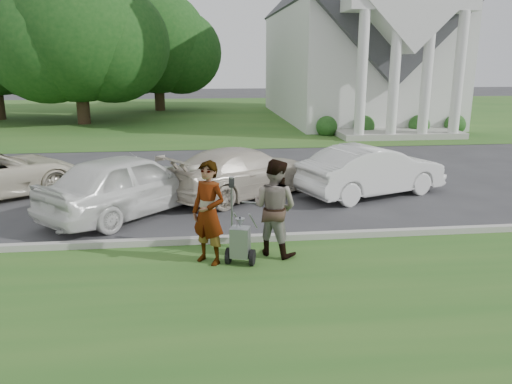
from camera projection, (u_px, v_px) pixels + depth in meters
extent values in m
plane|color=#333335|center=(255.00, 251.00, 10.19)|extent=(120.00, 120.00, 0.00)
cube|color=#27581E|center=(278.00, 326.00, 7.31)|extent=(80.00, 7.00, 0.01)
cube|color=#27581E|center=(213.00, 114.00, 36.11)|extent=(80.00, 30.00, 0.01)
cube|color=#9E9E93|center=(252.00, 238.00, 10.70)|extent=(80.00, 0.18, 0.15)
cube|color=white|center=(348.00, 64.00, 33.33)|extent=(9.00, 16.00, 7.00)
cube|color=#38383D|center=(351.00, 9.00, 32.43)|extent=(9.19, 17.00, 9.19)
cube|color=#9E9E93|center=(398.00, 134.00, 25.35)|extent=(6.20, 2.60, 0.30)
cylinder|color=white|center=(362.00, 77.00, 23.40)|extent=(0.50, 0.50, 6.00)
cylinder|color=white|center=(394.00, 77.00, 23.57)|extent=(0.50, 0.50, 6.00)
cylinder|color=white|center=(427.00, 77.00, 23.75)|extent=(0.50, 0.50, 6.00)
cylinder|color=white|center=(458.00, 77.00, 23.93)|extent=(0.50, 0.50, 6.00)
cube|color=white|center=(409.00, 5.00, 23.59)|extent=(6.20, 2.00, 0.60)
sphere|color=#1E4C19|center=(327.00, 127.00, 25.76)|extent=(1.10, 1.10, 1.10)
sphere|color=#1E4C19|center=(364.00, 126.00, 25.98)|extent=(1.10, 1.10, 1.10)
sphere|color=#1E4C19|center=(419.00, 125.00, 26.31)|extent=(1.10, 1.10, 1.10)
sphere|color=#1E4C19|center=(455.00, 125.00, 26.53)|extent=(1.10, 1.10, 1.10)
cylinder|color=#332316|center=(82.00, 97.00, 30.02)|extent=(0.76, 0.76, 3.20)
sphere|color=#154214|center=(76.00, 29.00, 29.02)|extent=(8.40, 8.40, 8.40)
sphere|color=#154214|center=(111.00, 45.00, 29.73)|extent=(6.89, 6.89, 6.89)
sphere|color=#154214|center=(46.00, 40.00, 28.71)|extent=(7.22, 7.22, 7.22)
sphere|color=#154214|center=(25.00, 37.00, 31.83)|extent=(7.54, 7.54, 7.54)
cylinder|color=#332316|center=(159.00, 91.00, 38.17)|extent=(0.76, 0.76, 3.00)
sphere|color=#154214|center=(157.00, 42.00, 37.25)|extent=(7.60, 7.60, 7.60)
sphere|color=#154214|center=(181.00, 53.00, 37.92)|extent=(6.23, 6.23, 6.23)
sphere|color=#154214|center=(136.00, 50.00, 36.94)|extent=(6.54, 6.54, 6.54)
cylinder|color=black|center=(228.00, 256.00, 9.53)|extent=(0.17, 0.33, 0.32)
cylinder|color=black|center=(252.00, 258.00, 9.44)|extent=(0.17, 0.33, 0.32)
cylinder|color=#2D2D33|center=(240.00, 257.00, 9.49)|extent=(0.52, 0.20, 0.04)
cube|color=gray|center=(240.00, 242.00, 9.41)|extent=(0.42, 0.38, 0.58)
cone|color=gray|center=(240.00, 223.00, 9.31)|extent=(0.23, 0.23, 0.17)
cylinder|color=#2D2D33|center=(240.00, 218.00, 9.29)|extent=(0.04, 0.04, 0.06)
cylinder|color=gray|center=(239.00, 220.00, 9.86)|extent=(0.27, 0.75, 0.56)
cylinder|color=gray|center=(253.00, 221.00, 9.80)|extent=(0.27, 0.75, 0.56)
cylinder|color=gray|center=(250.00, 202.00, 10.12)|extent=(0.33, 0.13, 0.03)
imported|color=#999999|center=(209.00, 214.00, 9.35)|extent=(0.86, 0.83, 1.98)
imported|color=#999999|center=(275.00, 208.00, 9.79)|extent=(1.19, 1.15, 1.93)
cylinder|color=gray|center=(232.00, 218.00, 10.23)|extent=(0.05, 0.05, 1.31)
cube|color=#2D2D33|center=(232.00, 182.00, 10.04)|extent=(0.11, 0.08, 0.20)
cylinder|color=gray|center=(231.00, 178.00, 10.01)|extent=(0.10, 0.10, 0.03)
imported|color=white|center=(130.00, 184.00, 12.44)|extent=(4.58, 4.63, 1.58)
imported|color=beige|center=(244.00, 172.00, 14.22)|extent=(5.06, 4.32, 1.39)
imported|color=silver|center=(372.00, 171.00, 14.26)|extent=(4.62, 3.01, 1.44)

